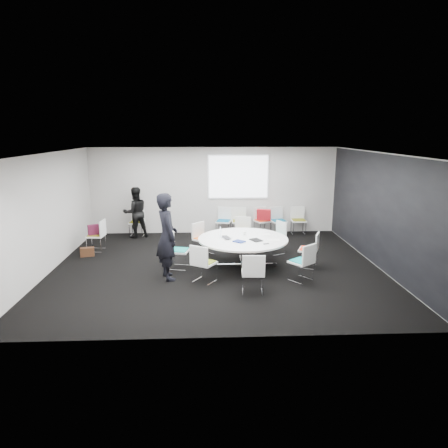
{
  "coord_description": "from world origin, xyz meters",
  "views": [
    {
      "loc": [
        -0.24,
        -9.43,
        3.29
      ],
      "look_at": [
        0.2,
        0.4,
        1.0
      ],
      "focal_mm": 32.0,
      "sensor_mm": 36.0,
      "label": 1
    }
  ],
  "objects_px": {
    "conference_table": "(243,246)",
    "chair_ring_f": "(204,270)",
    "chair_spare_left": "(97,241)",
    "chair_ring_b": "(275,244)",
    "chair_back_a": "(224,226)",
    "chair_person_back": "(137,227)",
    "chair_back_e": "(298,226)",
    "chair_ring_d": "(203,245)",
    "chair_ring_h": "(301,269)",
    "chair_ring_g": "(253,281)",
    "maroon_bag": "(95,229)",
    "chair_ring_c": "(242,239)",
    "brown_bag": "(87,252)",
    "person_back": "(135,212)",
    "chair_ring_e": "(179,257)",
    "chair_back_c": "(262,226)",
    "chair_back_b": "(239,227)",
    "chair_back_d": "(278,226)",
    "cup": "(245,233)",
    "chair_ring_a": "(309,256)",
    "laptop": "(228,237)",
    "person_main": "(167,237)"
  },
  "relations": [
    {
      "from": "cup",
      "to": "brown_bag",
      "type": "distance_m",
      "value": 4.3
    },
    {
      "from": "chair_back_c",
      "to": "brown_bag",
      "type": "bearing_deg",
      "value": 0.04
    },
    {
      "from": "person_main",
      "to": "cup",
      "type": "xyz_separation_m",
      "value": [
        1.86,
        1.04,
        -0.21
      ]
    },
    {
      "from": "chair_ring_d",
      "to": "chair_ring_g",
      "type": "relative_size",
      "value": 1.0
    },
    {
      "from": "chair_ring_d",
      "to": "chair_back_d",
      "type": "bearing_deg",
      "value": 175.08
    },
    {
      "from": "chair_back_d",
      "to": "conference_table",
      "type": "bearing_deg",
      "value": 51.65
    },
    {
      "from": "chair_ring_b",
      "to": "chair_spare_left",
      "type": "bearing_deg",
      "value": 58.88
    },
    {
      "from": "chair_ring_f",
      "to": "chair_back_a",
      "type": "bearing_deg",
      "value": 114.07
    },
    {
      "from": "chair_ring_a",
      "to": "chair_back_d",
      "type": "relative_size",
      "value": 1.0
    },
    {
      "from": "chair_ring_h",
      "to": "brown_bag",
      "type": "bearing_deg",
      "value": 120.27
    },
    {
      "from": "laptop",
      "to": "conference_table",
      "type": "bearing_deg",
      "value": -112.3
    },
    {
      "from": "chair_ring_d",
      "to": "chair_back_a",
      "type": "relative_size",
      "value": 1.0
    },
    {
      "from": "chair_spare_left",
      "to": "chair_ring_b",
      "type": "bearing_deg",
      "value": -90.01
    },
    {
      "from": "chair_back_a",
      "to": "chair_person_back",
      "type": "height_order",
      "value": "same"
    },
    {
      "from": "chair_ring_f",
      "to": "person_main",
      "type": "height_order",
      "value": "person_main"
    },
    {
      "from": "chair_ring_b",
      "to": "chair_ring_e",
      "type": "xyz_separation_m",
      "value": [
        -2.57,
        -1.11,
        0.0
      ]
    },
    {
      "from": "chair_ring_c",
      "to": "chair_spare_left",
      "type": "xyz_separation_m",
      "value": [
        -4.11,
        -0.11,
        0.0
      ]
    },
    {
      "from": "chair_ring_h",
      "to": "maroon_bag",
      "type": "bearing_deg",
      "value": 115.25
    },
    {
      "from": "chair_ring_a",
      "to": "chair_back_e",
      "type": "distance_m",
      "value": 3.31
    },
    {
      "from": "chair_ring_f",
      "to": "laptop",
      "type": "xyz_separation_m",
      "value": [
        0.6,
        1.06,
        0.47
      ]
    },
    {
      "from": "chair_ring_c",
      "to": "chair_ring_g",
      "type": "xyz_separation_m",
      "value": [
        -0.07,
        -3.32,
        0.0
      ]
    },
    {
      "from": "chair_back_b",
      "to": "cup",
      "type": "xyz_separation_m",
      "value": [
        -0.08,
        -2.81,
        0.5
      ]
    },
    {
      "from": "conference_table",
      "to": "chair_ring_f",
      "type": "distance_m",
      "value": 1.43
    },
    {
      "from": "chair_back_a",
      "to": "brown_bag",
      "type": "height_order",
      "value": "chair_back_a"
    },
    {
      "from": "chair_ring_d",
      "to": "chair_ring_h",
      "type": "relative_size",
      "value": 1.0
    },
    {
      "from": "laptop",
      "to": "chair_ring_g",
      "type": "bearing_deg",
      "value": 176.44
    },
    {
      "from": "chair_back_d",
      "to": "chair_person_back",
      "type": "bearing_deg",
      "value": -13.71
    },
    {
      "from": "cup",
      "to": "conference_table",
      "type": "bearing_deg",
      "value": -104.26
    },
    {
      "from": "chair_person_back",
      "to": "brown_bag",
      "type": "height_order",
      "value": "chair_person_back"
    },
    {
      "from": "cup",
      "to": "brown_bag",
      "type": "relative_size",
      "value": 0.25
    },
    {
      "from": "chair_ring_g",
      "to": "maroon_bag",
      "type": "height_order",
      "value": "chair_ring_g"
    },
    {
      "from": "conference_table",
      "to": "chair_ring_c",
      "type": "relative_size",
      "value": 2.51
    },
    {
      "from": "chair_ring_d",
      "to": "brown_bag",
      "type": "xyz_separation_m",
      "value": [
        -3.13,
        0.01,
        -0.16
      ]
    },
    {
      "from": "chair_ring_h",
      "to": "person_back",
      "type": "relative_size",
      "value": 0.55
    },
    {
      "from": "chair_ring_a",
      "to": "chair_back_c",
      "type": "relative_size",
      "value": 1.0
    },
    {
      "from": "chair_back_a",
      "to": "chair_ring_g",
      "type": "bearing_deg",
      "value": 109.6
    },
    {
      "from": "chair_ring_a",
      "to": "chair_back_d",
      "type": "distance_m",
      "value": 3.24
    },
    {
      "from": "chair_ring_e",
      "to": "chair_back_e",
      "type": "xyz_separation_m",
      "value": [
        3.69,
        3.22,
        0.0
      ]
    },
    {
      "from": "chair_ring_a",
      "to": "chair_person_back",
      "type": "xyz_separation_m",
      "value": [
        -4.75,
        3.25,
        0.0
      ]
    },
    {
      "from": "chair_ring_g",
      "to": "chair_spare_left",
      "type": "distance_m",
      "value": 5.15
    },
    {
      "from": "chair_ring_c",
      "to": "chair_ring_d",
      "type": "bearing_deg",
      "value": 40.39
    },
    {
      "from": "chair_ring_g",
      "to": "chair_back_e",
      "type": "height_order",
      "value": "same"
    },
    {
      "from": "person_main",
      "to": "person_back",
      "type": "height_order",
      "value": "person_main"
    },
    {
      "from": "chair_back_e",
      "to": "chair_ring_f",
      "type": "bearing_deg",
      "value": 53.9
    },
    {
      "from": "conference_table",
      "to": "chair_back_b",
      "type": "distance_m",
      "value": 3.13
    },
    {
      "from": "chair_back_c",
      "to": "cup",
      "type": "height_order",
      "value": "chair_back_c"
    },
    {
      "from": "chair_back_e",
      "to": "chair_person_back",
      "type": "relative_size",
      "value": 1.0
    },
    {
      "from": "brown_bag",
      "to": "person_back",
      "type": "bearing_deg",
      "value": 63.18
    },
    {
      "from": "chair_ring_e",
      "to": "brown_bag",
      "type": "bearing_deg",
      "value": -100.26
    },
    {
      "from": "chair_ring_c",
      "to": "chair_back_a",
      "type": "bearing_deg",
      "value": -61.91
    }
  ]
}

